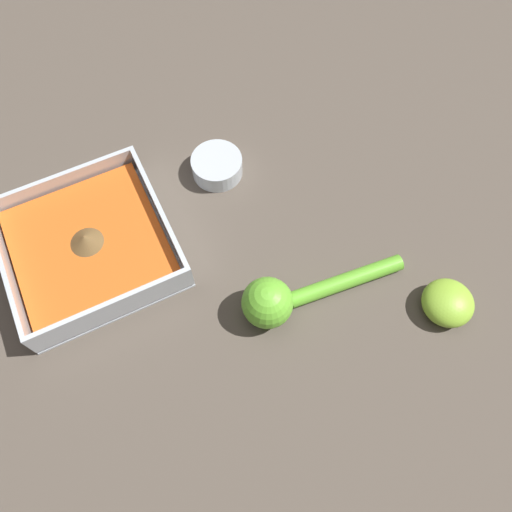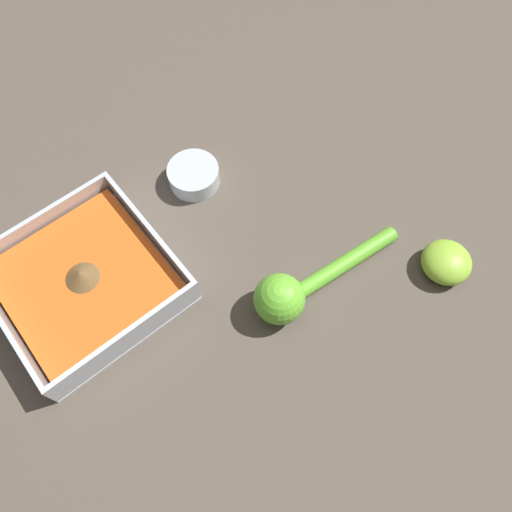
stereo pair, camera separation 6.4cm
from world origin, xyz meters
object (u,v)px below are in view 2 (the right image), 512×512
object	(u,v)px
square_dish	(86,282)
lemon_half	(446,262)
spice_bowl	(194,176)
lemon_squeezer	(294,291)

from	to	relation	value
square_dish	lemon_half	distance (m)	0.46
spice_bowl	square_dish	bearing A→B (deg)	103.39
lemon_squeezer	lemon_half	distance (m)	0.20
spice_bowl	lemon_half	world-z (taller)	lemon_half
spice_bowl	lemon_half	xyz separation A→B (m)	(-0.32, -0.17, 0.00)
lemon_squeezer	lemon_half	world-z (taller)	lemon_squeezer
square_dish	lemon_half	bearing A→B (deg)	-125.61
square_dish	spice_bowl	xyz separation A→B (m)	(0.05, -0.20, -0.00)
spice_bowl	lemon_squeezer	world-z (taller)	lemon_squeezer
spice_bowl	lemon_squeezer	size ratio (longest dim) A/B	0.33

